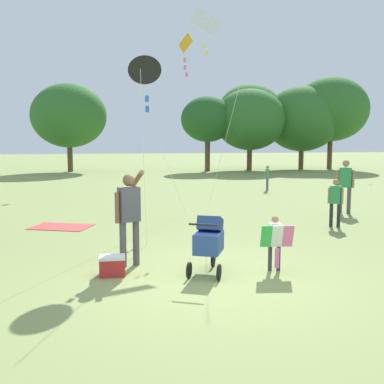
{
  "coord_description": "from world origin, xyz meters",
  "views": [
    {
      "loc": [
        -1.49,
        -7.47,
        2.41
      ],
      "look_at": [
        0.0,
        1.72,
        1.3
      ],
      "focal_mm": 43.43,
      "sensor_mm": 36.0,
      "label": 1
    }
  ],
  "objects_px": {
    "person_couple_left": "(345,182)",
    "cooler_box": "(112,266)",
    "person_adult_flyer": "(129,211)",
    "stroller": "(209,239)",
    "kite_blue_high": "(183,53)",
    "person_sitting_far": "(267,176)",
    "kite_green_novelty": "(207,28)",
    "kite_adult_black": "(145,71)",
    "person_kid_running": "(335,199)",
    "child_with_butterfly_kite": "(275,238)",
    "picnic_blanket": "(61,227)"
  },
  "relations": [
    {
      "from": "person_adult_flyer",
      "to": "child_with_butterfly_kite",
      "type": "bearing_deg",
      "value": -16.63
    },
    {
      "from": "person_adult_flyer",
      "to": "stroller",
      "type": "xyz_separation_m",
      "value": [
        1.38,
        -0.67,
        -0.44
      ]
    },
    {
      "from": "kite_green_novelty",
      "to": "kite_adult_black",
      "type": "bearing_deg",
      "value": -124.98
    },
    {
      "from": "kite_blue_high",
      "to": "person_kid_running",
      "type": "distance_m",
      "value": 6.18
    },
    {
      "from": "stroller",
      "to": "kite_green_novelty",
      "type": "bearing_deg",
      "value": 79.56
    },
    {
      "from": "person_couple_left",
      "to": "cooler_box",
      "type": "distance_m",
      "value": 9.11
    },
    {
      "from": "person_adult_flyer",
      "to": "cooler_box",
      "type": "bearing_deg",
      "value": -119.52
    },
    {
      "from": "kite_blue_high",
      "to": "person_couple_left",
      "type": "xyz_separation_m",
      "value": [
        5.06,
        -0.62,
        -3.91
      ]
    },
    {
      "from": "kite_adult_black",
      "to": "person_sitting_far",
      "type": "bearing_deg",
      "value": 58.29
    },
    {
      "from": "kite_adult_black",
      "to": "person_adult_flyer",
      "type": "bearing_deg",
      "value": -104.34
    },
    {
      "from": "kite_adult_black",
      "to": "person_kid_running",
      "type": "bearing_deg",
      "value": 14.12
    },
    {
      "from": "stroller",
      "to": "picnic_blanket",
      "type": "distance_m",
      "value": 5.7
    },
    {
      "from": "kite_blue_high",
      "to": "cooler_box",
      "type": "relative_size",
      "value": 12.43
    },
    {
      "from": "child_with_butterfly_kite",
      "to": "person_kid_running",
      "type": "xyz_separation_m",
      "value": [
        2.98,
        3.71,
        0.16
      ]
    },
    {
      "from": "child_with_butterfly_kite",
      "to": "kite_adult_black",
      "type": "relative_size",
      "value": 0.24
    },
    {
      "from": "person_kid_running",
      "to": "stroller",
      "type": "bearing_deg",
      "value": -139.11
    },
    {
      "from": "stroller",
      "to": "kite_adult_black",
      "type": "relative_size",
      "value": 0.27
    },
    {
      "from": "person_couple_left",
      "to": "person_adult_flyer",
      "type": "bearing_deg",
      "value": -144.12
    },
    {
      "from": "kite_green_novelty",
      "to": "kite_blue_high",
      "type": "height_order",
      "value": "kite_green_novelty"
    },
    {
      "from": "person_sitting_far",
      "to": "cooler_box",
      "type": "relative_size",
      "value": 2.5
    },
    {
      "from": "kite_adult_black",
      "to": "kite_blue_high",
      "type": "distance_m",
      "value": 4.32
    },
    {
      "from": "kite_adult_black",
      "to": "person_sitting_far",
      "type": "distance_m",
      "value": 12.0
    },
    {
      "from": "kite_blue_high",
      "to": "person_couple_left",
      "type": "bearing_deg",
      "value": -7.04
    },
    {
      "from": "child_with_butterfly_kite",
      "to": "kite_green_novelty",
      "type": "bearing_deg",
      "value": 92.98
    },
    {
      "from": "person_sitting_far",
      "to": "cooler_box",
      "type": "xyz_separation_m",
      "value": [
        -6.83,
        -12.07,
        -0.48
      ]
    },
    {
      "from": "kite_adult_black",
      "to": "person_couple_left",
      "type": "xyz_separation_m",
      "value": [
        6.45,
        3.32,
        -2.81
      ]
    },
    {
      "from": "person_sitting_far",
      "to": "kite_blue_high",
      "type": "bearing_deg",
      "value": -128.45
    },
    {
      "from": "kite_adult_black",
      "to": "kite_blue_high",
      "type": "relative_size",
      "value": 0.74
    },
    {
      "from": "stroller",
      "to": "kite_adult_black",
      "type": "xyz_separation_m",
      "value": [
        -0.96,
        2.32,
        3.2
      ]
    },
    {
      "from": "picnic_blanket",
      "to": "child_with_butterfly_kite",
      "type": "bearing_deg",
      "value": -48.61
    },
    {
      "from": "person_adult_flyer",
      "to": "cooler_box",
      "type": "relative_size",
      "value": 4.02
    },
    {
      "from": "person_adult_flyer",
      "to": "kite_adult_black",
      "type": "relative_size",
      "value": 0.44
    },
    {
      "from": "cooler_box",
      "to": "person_sitting_far",
      "type": "bearing_deg",
      "value": 60.5
    },
    {
      "from": "person_sitting_far",
      "to": "picnic_blanket",
      "type": "relative_size",
      "value": 0.73
    },
    {
      "from": "person_adult_flyer",
      "to": "kite_adult_black",
      "type": "distance_m",
      "value": 3.25
    },
    {
      "from": "person_sitting_far",
      "to": "kite_adult_black",
      "type": "bearing_deg",
      "value": -121.71
    },
    {
      "from": "kite_adult_black",
      "to": "person_couple_left",
      "type": "bearing_deg",
      "value": 27.21
    },
    {
      "from": "kite_green_novelty",
      "to": "person_kid_running",
      "type": "height_order",
      "value": "kite_green_novelty"
    },
    {
      "from": "stroller",
      "to": "kite_blue_high",
      "type": "bearing_deg",
      "value": 86.0
    },
    {
      "from": "picnic_blanket",
      "to": "cooler_box",
      "type": "height_order",
      "value": "cooler_box"
    },
    {
      "from": "kite_blue_high",
      "to": "person_sitting_far",
      "type": "distance_m",
      "value": 8.66
    },
    {
      "from": "person_sitting_far",
      "to": "person_kid_running",
      "type": "bearing_deg",
      "value": -96.38
    },
    {
      "from": "child_with_butterfly_kite",
      "to": "person_couple_left",
      "type": "height_order",
      "value": "person_couple_left"
    },
    {
      "from": "kite_adult_black",
      "to": "picnic_blanket",
      "type": "bearing_deg",
      "value": 131.25
    },
    {
      "from": "person_adult_flyer",
      "to": "kite_blue_high",
      "type": "distance_m",
      "value": 7.04
    },
    {
      "from": "stroller",
      "to": "picnic_blanket",
      "type": "height_order",
      "value": "stroller"
    },
    {
      "from": "child_with_butterfly_kite",
      "to": "stroller",
      "type": "xyz_separation_m",
      "value": [
        -1.19,
        0.1,
        0.0
      ]
    },
    {
      "from": "stroller",
      "to": "person_sitting_far",
      "type": "bearing_deg",
      "value": 67.15
    },
    {
      "from": "stroller",
      "to": "kite_blue_high",
      "type": "xyz_separation_m",
      "value": [
        0.44,
        6.26,
        4.3
      ]
    },
    {
      "from": "cooler_box",
      "to": "kite_adult_black",
      "type": "bearing_deg",
      "value": 71.52
    }
  ]
}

